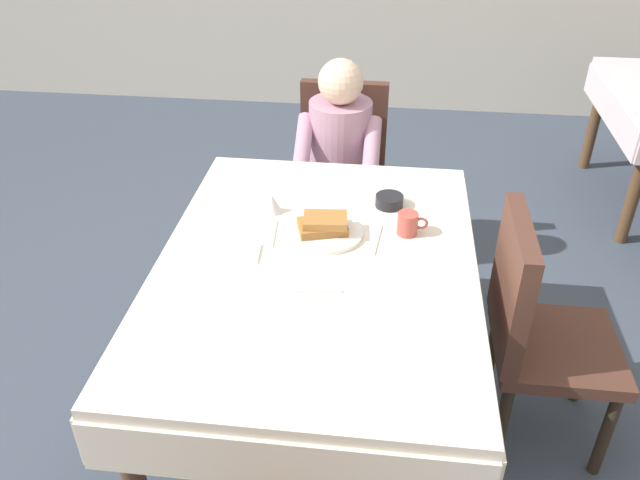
% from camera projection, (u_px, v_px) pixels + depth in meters
% --- Properties ---
extents(ground_plane, '(14.00, 14.00, 0.00)m').
position_uv_depth(ground_plane, '(317.00, 408.00, 2.64)').
color(ground_plane, '#3D4756').
extents(dining_table_main, '(1.12, 1.52, 0.74)m').
position_uv_depth(dining_table_main, '(317.00, 280.00, 2.29)').
color(dining_table_main, silver).
rests_on(dining_table_main, ground).
extents(chair_diner, '(0.44, 0.45, 0.93)m').
position_uv_depth(chair_diner, '(342.00, 164.00, 3.33)').
color(chair_diner, '#4C2D23').
rests_on(chair_diner, ground).
extents(diner_person, '(0.40, 0.43, 1.12)m').
position_uv_depth(diner_person, '(339.00, 152.00, 3.12)').
color(diner_person, '#B2849E').
rests_on(diner_person, ground).
extents(chair_right_side, '(0.45, 0.44, 0.93)m').
position_uv_depth(chair_right_side, '(533.00, 323.00, 2.28)').
color(chair_right_side, '#4C2D23').
rests_on(chair_right_side, ground).
extents(plate_breakfast, '(0.28, 0.28, 0.02)m').
position_uv_depth(plate_breakfast, '(325.00, 232.00, 2.37)').
color(plate_breakfast, white).
rests_on(plate_breakfast, dining_table_main).
extents(breakfast_stack, '(0.20, 0.17, 0.06)m').
position_uv_depth(breakfast_stack, '(323.00, 224.00, 2.35)').
color(breakfast_stack, '#A36B33').
rests_on(breakfast_stack, plate_breakfast).
extents(cup_coffee, '(0.11, 0.08, 0.08)m').
position_uv_depth(cup_coffee, '(408.00, 224.00, 2.36)').
color(cup_coffee, '#B24C42').
rests_on(cup_coffee, dining_table_main).
extents(bowl_butter, '(0.11, 0.11, 0.04)m').
position_uv_depth(bowl_butter, '(389.00, 201.00, 2.54)').
color(bowl_butter, black).
rests_on(bowl_butter, dining_table_main).
extents(syrup_pitcher, '(0.08, 0.08, 0.07)m').
position_uv_depth(syrup_pitcher, '(272.00, 203.00, 2.49)').
color(syrup_pitcher, silver).
rests_on(syrup_pitcher, dining_table_main).
extents(fork_left_of_plate, '(0.03, 0.18, 0.00)m').
position_uv_depth(fork_left_of_plate, '(273.00, 233.00, 2.37)').
color(fork_left_of_plate, silver).
rests_on(fork_left_of_plate, dining_table_main).
extents(knife_right_of_plate, '(0.03, 0.20, 0.00)m').
position_uv_depth(knife_right_of_plate, '(377.00, 240.00, 2.34)').
color(knife_right_of_plate, silver).
rests_on(knife_right_of_plate, dining_table_main).
extents(spoon_near_edge, '(0.15, 0.03, 0.00)m').
position_uv_depth(spoon_near_edge, '(319.00, 291.00, 2.09)').
color(spoon_near_edge, silver).
rests_on(spoon_near_edge, dining_table_main).
extents(napkin_folded, '(0.18, 0.13, 0.01)m').
position_uv_depth(napkin_folded, '(235.00, 254.00, 2.26)').
color(napkin_folded, white).
rests_on(napkin_folded, dining_table_main).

